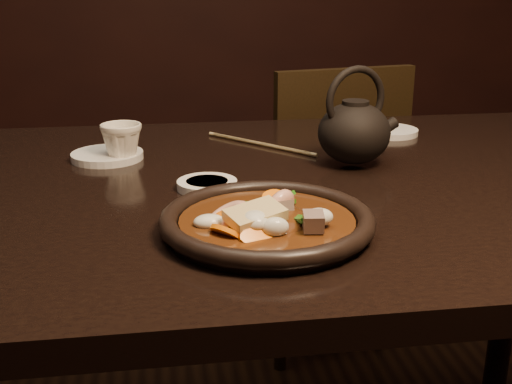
{
  "coord_description": "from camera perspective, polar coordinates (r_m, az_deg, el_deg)",
  "views": [
    {
      "loc": [
        -0.13,
        -0.99,
        1.07
      ],
      "look_at": [
        -0.01,
        -0.21,
        0.8
      ],
      "focal_mm": 45.0,
      "sensor_mm": 36.0,
      "label": 1
    }
  ],
  "objects": [
    {
      "name": "saucer_right",
      "position": [
        1.38,
        11.76,
        5.3
      ],
      "size": [
        0.12,
        0.12,
        0.01
      ],
      "primitive_type": "cylinder",
      "color": "white",
      "rests_on": "table"
    },
    {
      "name": "tea_cup",
      "position": [
        1.17,
        -11.85,
        4.43
      ],
      "size": [
        0.09,
        0.09,
        0.07
      ],
      "primitive_type": "imported",
      "rotation": [
        0.0,
        0.0,
        -0.37
      ],
      "color": "silver",
      "rests_on": "table"
    },
    {
      "name": "chopsticks",
      "position": [
        1.26,
        0.37,
        4.31
      ],
      "size": [
        0.19,
        0.21,
        0.01
      ],
      "rotation": [
        0.0,
        0.0,
        0.74
      ],
      "color": "tan",
      "rests_on": "table"
    },
    {
      "name": "chair",
      "position": [
        1.84,
        5.89,
        -0.66
      ],
      "size": [
        0.47,
        0.47,
        0.85
      ],
      "rotation": [
        0.0,
        0.0,
        3.34
      ],
      "color": "black",
      "rests_on": "floor"
    },
    {
      "name": "saucer_left",
      "position": [
        1.2,
        -13.08,
        3.16
      ],
      "size": [
        0.13,
        0.13,
        0.01
      ],
      "primitive_type": "cylinder",
      "color": "white",
      "rests_on": "table"
    },
    {
      "name": "table",
      "position": [
        1.07,
        -0.99,
        -2.91
      ],
      "size": [
        1.6,
        0.9,
        0.75
      ],
      "color": "black",
      "rests_on": "floor"
    },
    {
      "name": "teapot",
      "position": [
        1.13,
        8.76,
        5.51
      ],
      "size": [
        0.15,
        0.13,
        0.17
      ],
      "rotation": [
        0.0,
        0.0,
        0.31
      ],
      "color": "black",
      "rests_on": "table"
    },
    {
      "name": "plate",
      "position": [
        0.83,
        0.98,
        -2.68
      ],
      "size": [
        0.28,
        0.28,
        0.03
      ],
      "color": "black",
      "rests_on": "table"
    },
    {
      "name": "stirfry",
      "position": [
        0.82,
        0.76,
        -2.48
      ],
      "size": [
        0.17,
        0.2,
        0.06
      ],
      "color": "#3B1C0A",
      "rests_on": "plate"
    },
    {
      "name": "soy_dish",
      "position": [
        1.01,
        -4.37,
        0.66
      ],
      "size": [
        0.09,
        0.09,
        0.01
      ],
      "primitive_type": "cylinder",
      "color": "white",
      "rests_on": "table"
    }
  ]
}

